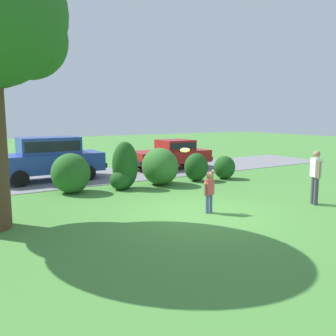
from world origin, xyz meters
TOP-DOWN VIEW (x-y plane):
  - ground_plane at (0.00, 0.00)m, footprint 80.00×80.00m
  - driveway_strip at (0.00, 7.64)m, footprint 28.00×4.40m
  - shrub_near_tree at (-2.24, 4.73)m, footprint 1.43×1.39m
  - shrub_centre_left at (-0.26, 4.40)m, footprint 1.20×1.00m
  - shrub_centre at (1.39, 4.42)m, footprint 1.45×1.67m
  - shrub_centre_right at (3.13, 4.26)m, footprint 1.11×0.92m
  - shrub_far_end at (4.54, 4.01)m, footprint 1.01×0.92m
  - parked_sedan at (4.14, 7.83)m, footprint 4.44×2.17m
  - parked_suv at (-2.29, 7.75)m, footprint 4.70×2.11m
  - child_thrower at (0.34, -0.14)m, footprint 0.45×0.28m
  - frisbee at (-0.15, 0.40)m, footprint 0.29×0.28m
  - adult_onlooker at (3.87, -1.13)m, footprint 0.36×0.48m

SIDE VIEW (x-z plane):
  - ground_plane at x=0.00m, z-range 0.00..0.00m
  - driveway_strip at x=0.00m, z-range 0.00..0.02m
  - shrub_far_end at x=4.54m, z-range 0.00..1.04m
  - shrub_centre_right at x=3.13m, z-range 0.00..1.22m
  - shrub_near_tree at x=-2.24m, z-range -0.07..1.41m
  - shrub_centre at x=1.39m, z-range -0.06..1.46m
  - child_thrower at x=0.34m, z-range 0.07..1.36m
  - shrub_centre_left at x=-0.26m, z-range -0.12..1.72m
  - parked_sedan at x=4.14m, z-range 0.07..1.63m
  - adult_onlooker at x=3.87m, z-range 0.11..1.85m
  - parked_suv at x=-2.29m, z-range 0.12..2.04m
  - frisbee at x=-0.15m, z-range 1.76..1.91m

